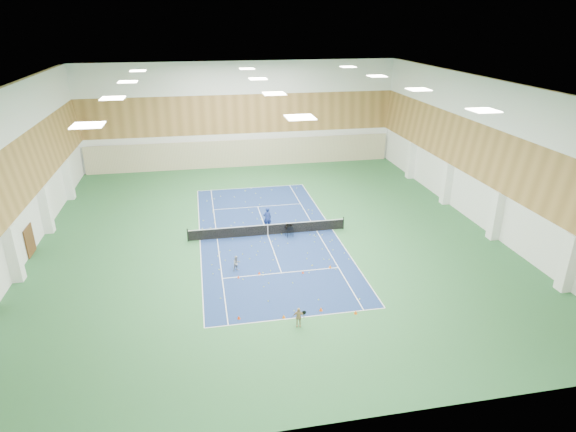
{
  "coord_description": "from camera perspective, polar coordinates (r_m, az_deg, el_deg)",
  "views": [
    {
      "loc": [
        -5.06,
        -35.35,
        16.58
      ],
      "look_at": [
        1.48,
        -1.04,
        2.0
      ],
      "focal_mm": 30.0,
      "sensor_mm": 36.0,
      "label": 1
    }
  ],
  "objects": [
    {
      "name": "ground",
      "position": [
        39.37,
        -2.4,
        -2.27
      ],
      "size": [
        40.0,
        40.0,
        0.0
      ],
      "primitive_type": "plane",
      "color": "#296033",
      "rests_on": "ground"
    },
    {
      "name": "room_shell",
      "position": [
        37.25,
        -2.55,
        6.13
      ],
      "size": [
        36.0,
        40.0,
        12.0
      ],
      "primitive_type": null,
      "color": "white",
      "rests_on": "ground"
    },
    {
      "name": "wood_cladding",
      "position": [
        36.73,
        -2.61,
        9.13
      ],
      "size": [
        36.0,
        40.0,
        8.0
      ],
      "primitive_type": null,
      "color": "olive",
      "rests_on": "room_shell"
    },
    {
      "name": "ceiling_light_grid",
      "position": [
        36.01,
        -2.72,
        15.2
      ],
      "size": [
        21.4,
        25.4,
        0.06
      ],
      "primitive_type": null,
      "color": "white",
      "rests_on": "room_shell"
    },
    {
      "name": "court_surface",
      "position": [
        39.37,
        -2.4,
        -2.26
      ],
      "size": [
        10.97,
        23.77,
        0.01
      ],
      "primitive_type": "cube",
      "color": "navy",
      "rests_on": "ground"
    },
    {
      "name": "tennis_balls_scatter",
      "position": [
        39.35,
        -2.4,
        -2.21
      ],
      "size": [
        10.57,
        22.77,
        0.07
      ],
      "primitive_type": null,
      "color": "#D8F429",
      "rests_on": "ground"
    },
    {
      "name": "tennis_net",
      "position": [
        39.15,
        -2.41,
        -1.54
      ],
      "size": [
        12.8,
        0.1,
        1.1
      ],
      "primitive_type": null,
      "color": "black",
      "rests_on": "ground"
    },
    {
      "name": "back_curtain",
      "position": [
        57.33,
        -5.4,
        7.41
      ],
      "size": [
        35.4,
        0.16,
        3.2
      ],
      "primitive_type": "cube",
      "color": "#C6B793",
      "rests_on": "ground"
    },
    {
      "name": "door_left_b",
      "position": [
        40.68,
        -28.28,
        -2.59
      ],
      "size": [
        0.08,
        1.8,
        2.2
      ],
      "primitive_type": "cube",
      "color": "#593319",
      "rests_on": "ground"
    },
    {
      "name": "coach",
      "position": [
        40.16,
        -2.48,
        -0.24
      ],
      "size": [
        0.77,
        0.56,
        1.94
      ],
      "primitive_type": "imported",
      "rotation": [
        0.0,
        0.0,
        3.29
      ],
      "color": "navy",
      "rests_on": "ground"
    },
    {
      "name": "child_court",
      "position": [
        33.98,
        -6.11,
        -5.6
      ],
      "size": [
        0.68,
        0.62,
        1.13
      ],
      "primitive_type": "imported",
      "rotation": [
        0.0,
        0.0,
        0.42
      ],
      "color": "gray",
      "rests_on": "ground"
    },
    {
      "name": "child_apron",
      "position": [
        28.18,
        1.24,
        -11.89
      ],
      "size": [
        0.75,
        0.4,
        1.21
      ],
      "primitive_type": "imported",
      "rotation": [
        0.0,
        0.0,
        -0.16
      ],
      "color": "tan",
      "rests_on": "ground"
    },
    {
      "name": "ball_cart",
      "position": [
        38.88,
        0.14,
        -1.78
      ],
      "size": [
        0.65,
        0.65,
        0.99
      ],
      "primitive_type": null,
      "rotation": [
        0.0,
        0.0,
        0.15
      ],
      "color": "black",
      "rests_on": "ground"
    },
    {
      "name": "cone_svc_a",
      "position": [
        33.27,
        -5.9,
        -7.18
      ],
      "size": [
        0.17,
        0.17,
        0.19
      ],
      "primitive_type": "cone",
      "color": "#FF4A0D",
      "rests_on": "ground"
    },
    {
      "name": "cone_svc_b",
      "position": [
        33.6,
        -3.42,
        -6.74
      ],
      "size": [
        0.2,
        0.2,
        0.22
      ],
      "primitive_type": "cone",
      "color": "#ED3D0C",
      "rests_on": "ground"
    },
    {
      "name": "cone_svc_c",
      "position": [
        33.68,
        1.78,
        -6.65
      ],
      "size": [
        0.18,
        0.18,
        0.2
      ],
      "primitive_type": "cone",
      "color": "red",
      "rests_on": "ground"
    },
    {
      "name": "cone_svc_d",
      "position": [
        34.46,
        5.02,
        -5.97
      ],
      "size": [
        0.22,
        0.22,
        0.24
      ],
      "primitive_type": "cone",
      "color": "orange",
      "rests_on": "ground"
    },
    {
      "name": "cone_base_a",
      "position": [
        29.16,
        -5.85,
        -11.86
      ],
      "size": [
        0.21,
        0.21,
        0.23
      ],
      "primitive_type": "cone",
      "color": "#E63F0C",
      "rests_on": "ground"
    },
    {
      "name": "cone_base_b",
      "position": [
        29.09,
        -0.5,
        -11.81
      ],
      "size": [
        0.21,
        0.21,
        0.23
      ],
      "primitive_type": "cone",
      "color": "orange",
      "rests_on": "ground"
    },
    {
      "name": "cone_base_c",
      "position": [
        29.79,
        3.93,
        -10.93
      ],
      "size": [
        0.23,
        0.23,
        0.25
      ],
      "primitive_type": "cone",
      "color": "#FC5B0D",
      "rests_on": "ground"
    },
    {
      "name": "cone_base_d",
      "position": [
        29.74,
        8.03,
        -11.2
      ],
      "size": [
        0.22,
        0.22,
        0.24
      ],
      "primitive_type": "cone",
      "color": "#FF620D",
      "rests_on": "ground"
    }
  ]
}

